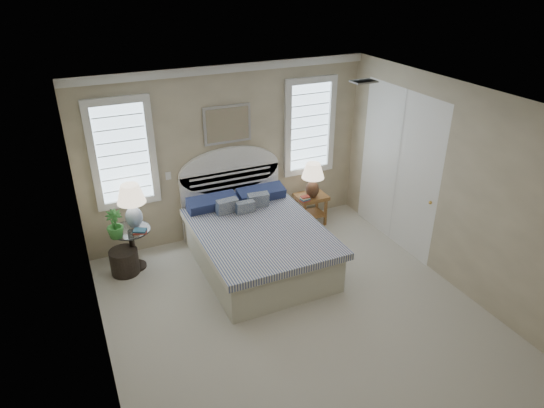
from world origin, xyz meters
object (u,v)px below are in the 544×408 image
(bed, at_px, (255,239))
(lamp_left, at_px, (132,201))
(nightstand_right, at_px, (311,203))
(side_table_left, at_px, (132,244))
(lamp_right, at_px, (313,176))
(floor_pot, at_px, (125,262))

(bed, relative_size, lamp_left, 3.51)
(bed, bearing_deg, nightstand_right, 28.03)
(side_table_left, bearing_deg, lamp_left, 39.80)
(side_table_left, xyz_separation_m, lamp_right, (2.93, 0.04, 0.51))
(floor_pot, distance_m, lamp_right, 3.16)
(lamp_left, xyz_separation_m, lamp_right, (2.85, -0.03, -0.13))
(lamp_left, bearing_deg, lamp_right, -0.59)
(bed, relative_size, nightstand_right, 4.29)
(nightstand_right, xyz_separation_m, lamp_left, (-2.86, -0.03, 0.64))
(lamp_right, bearing_deg, nightstand_right, 73.12)
(lamp_right, bearing_deg, lamp_left, 179.41)
(bed, xyz_separation_m, lamp_left, (-1.56, 0.66, 0.64))
(bed, height_order, lamp_left, bed)
(bed, bearing_deg, floor_pot, 164.16)
(side_table_left, distance_m, floor_pot, 0.26)
(bed, relative_size, side_table_left, 3.61)
(floor_pot, height_order, lamp_left, lamp_left)
(bed, xyz_separation_m, nightstand_right, (1.30, 0.69, 0.00))
(side_table_left, xyz_separation_m, nightstand_right, (2.95, 0.10, -0.00))
(floor_pot, bearing_deg, lamp_left, 33.37)
(lamp_left, bearing_deg, nightstand_right, 0.57)
(nightstand_right, bearing_deg, lamp_left, -179.43)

